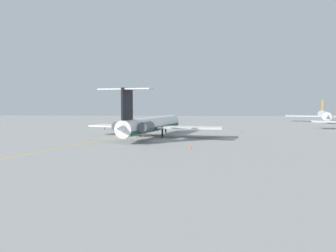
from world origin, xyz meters
TOP-DOWN VIEW (x-y plane):
  - ground at (0.00, 0.00)m, footprint 294.17×294.17m
  - main_jetliner at (-0.01, 5.37)m, footprint 40.27×36.02m
  - airliner_far_left at (-73.22, 78.31)m, footprint 33.89×33.97m
  - ground_crew_near_nose at (-26.04, -6.56)m, footprint 0.43×0.27m
  - ground_crew_near_tail at (-22.56, -12.37)m, footprint 0.44×0.28m
  - safety_cone_nose at (-14.81, 30.75)m, footprint 0.40×0.40m
  - safety_cone_wingtip at (21.70, 15.21)m, footprint 0.40×0.40m
  - safety_cone_tail at (-27.70, -8.15)m, footprint 0.40×0.40m
  - taxiway_centreline at (-1.12, -2.32)m, footprint 91.33×30.98m

SIDE VIEW (x-z plane):
  - ground at x=0.00m, z-range 0.00..0.00m
  - taxiway_centreline at x=-1.12m, z-range 0.00..0.01m
  - safety_cone_nose at x=-14.81m, z-range 0.00..0.55m
  - safety_cone_wingtip at x=21.70m, z-range 0.00..0.55m
  - safety_cone_tail at x=-27.70m, z-range 0.00..0.55m
  - ground_crew_near_nose at x=-26.04m, z-range 0.23..1.94m
  - ground_crew_near_tail at x=-22.56m, z-range 0.23..1.97m
  - airliner_far_left at x=-73.22m, z-range -2.13..8.22m
  - main_jetliner at x=-0.01m, z-range -2.70..9.19m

